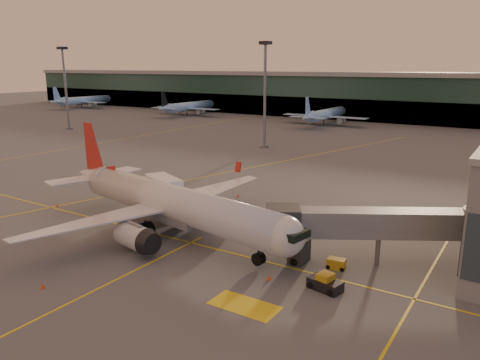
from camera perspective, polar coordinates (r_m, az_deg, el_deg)
The scene contains 16 objects.
ground at distance 54.69m, azimuth -13.48°, elevation -8.03°, with size 600.00×600.00×0.00m, color #4C4F54.
taxi_markings at distance 93.07m, azimuth 3.19°, elevation 1.38°, with size 100.12×173.00×0.01m.
terminal at distance 180.78m, azimuth 20.94°, elevation 9.35°, with size 400.00×20.00×17.60m.
mast_west_far at distance 159.90m, azimuth -20.54°, elevation 11.11°, with size 2.40×2.40×25.60m.
mast_west_near at distance 115.98m, azimuth 3.06°, elevation 11.25°, with size 2.40×2.40×25.60m.
distant_aircraft_row at distance 164.69m, azimuth 11.72°, elevation 6.54°, with size 290.00×34.00×13.00m.
main_airplane at distance 56.89m, azimuth -8.76°, elevation -2.74°, with size 40.02×36.31×12.13m.
jet_bridge at distance 50.07m, azimuth 18.22°, elevation -5.36°, with size 22.11×14.59×5.96m.
catering_truck at distance 65.12m, azimuth -9.23°, elevation -1.57°, with size 7.22×5.36×5.15m.
gpu_cart at distance 48.84m, azimuth 11.67°, elevation -9.98°, with size 1.93×1.27×1.07m.
pushback_tug at distance 44.37m, azimuth 10.32°, elevation -12.27°, with size 3.36×2.28×1.58m.
cone_nose at distance 45.57m, azimuth 9.66°, elevation -12.04°, with size 0.44×0.44×0.56m.
cone_tail at distance 72.93m, azimuth -21.36°, elevation -2.88°, with size 0.38×0.38×0.48m.
cone_wing_right at distance 47.73m, azimuth -22.93°, elevation -11.78°, with size 0.41×0.41×0.52m.
cone_wing_left at distance 73.06m, azimuth -0.25°, elevation -1.88°, with size 0.39×0.39×0.49m.
cone_fwd at distance 45.78m, azimuth 3.52°, elevation -11.77°, with size 0.39×0.39×0.49m.
Camera 1 is at (37.20, -34.76, 19.97)m, focal length 35.00 mm.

